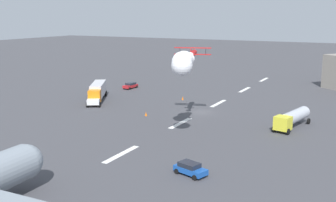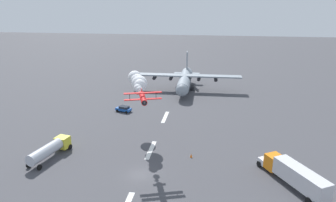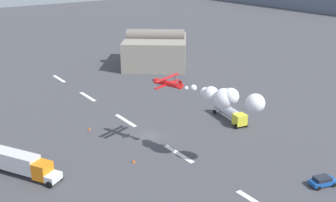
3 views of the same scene
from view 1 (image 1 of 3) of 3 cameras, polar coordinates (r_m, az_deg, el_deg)
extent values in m
plane|color=#424247|center=(81.59, 4.58, -1.55)|extent=(440.00, 440.00, 0.00)
cube|color=white|center=(125.05, 12.98, 2.87)|extent=(8.00, 0.90, 0.01)
cube|color=white|center=(107.36, 10.43, 1.54)|extent=(8.00, 0.90, 0.01)
cube|color=white|center=(90.04, 6.90, -0.33)|extent=(8.00, 0.90, 0.01)
cube|color=white|center=(73.36, 1.72, -3.05)|extent=(8.00, 0.90, 0.01)
cube|color=white|center=(57.88, -6.41, -7.23)|extent=(8.00, 0.90, 0.01)
sphere|color=gray|center=(48.28, -18.87, -7.79)|extent=(3.70, 3.70, 3.70)
cylinder|color=red|center=(74.52, 3.38, 6.50)|extent=(5.76, 2.71, 1.00)
cube|color=red|center=(74.73, 3.40, 6.40)|extent=(2.68, 6.48, 0.12)
cube|color=red|center=(74.63, 3.41, 7.27)|extent=(2.68, 6.48, 0.12)
cylinder|color=black|center=(74.97, 1.64, 6.87)|extent=(0.08, 0.08, 1.14)
cylinder|color=black|center=(74.46, 5.18, 6.79)|extent=(0.08, 0.08, 1.14)
cube|color=red|center=(71.92, 3.15, 6.67)|extent=(0.70, 0.31, 1.10)
cube|color=red|center=(71.96, 3.15, 6.35)|extent=(1.18, 2.09, 0.08)
cone|color=black|center=(77.70, 3.65, 6.71)|extent=(0.93, 1.02, 0.85)
sphere|color=white|center=(70.88, 3.24, 6.07)|extent=(0.70, 0.70, 0.70)
sphere|color=white|center=(69.37, 3.05, 6.24)|extent=(1.11, 1.11, 1.11)
sphere|color=white|center=(67.27, 3.01, 5.77)|extent=(1.58, 1.58, 1.58)
sphere|color=white|center=(65.86, 2.34, 5.78)|extent=(2.48, 2.48, 2.48)
sphere|color=white|center=(62.43, 2.19, 5.64)|extent=(2.71, 2.71, 2.71)
sphere|color=white|center=(63.48, 1.98, 5.33)|extent=(3.29, 3.29, 3.29)
sphere|color=white|center=(58.39, 1.91, 4.89)|extent=(3.01, 3.01, 3.01)
cube|color=silver|center=(86.97, -10.17, -0.12)|extent=(2.63, 2.96, 1.10)
cube|color=orange|center=(88.76, -10.01, 0.62)|extent=(3.32, 3.36, 2.60)
cube|color=silver|center=(94.70, -9.53, 1.61)|extent=(9.89, 7.11, 2.80)
cylinder|color=black|center=(86.72, -9.36, -0.50)|extent=(1.13, 0.85, 1.10)
cylinder|color=black|center=(97.97, -8.54, 0.95)|extent=(1.13, 0.85, 1.10)
cylinder|color=black|center=(99.14, -8.46, 1.08)|extent=(1.13, 0.85, 1.10)
cylinder|color=black|center=(87.07, -10.99, -0.51)|extent=(1.13, 0.85, 1.10)
cylinder|color=black|center=(98.28, -9.98, 0.93)|extent=(1.13, 0.85, 1.10)
cylinder|color=black|center=(99.45, -9.89, 1.06)|extent=(1.13, 0.85, 1.10)
cube|color=yellow|center=(69.65, 15.42, -2.93)|extent=(2.65, 2.80, 2.20)
cylinder|color=#B7BCC6|center=(74.04, 17.01, -1.96)|extent=(8.00, 3.64, 2.10)
cylinder|color=black|center=(68.94, 16.08, -4.07)|extent=(1.04, 0.52, 1.00)
cylinder|color=black|center=(76.72, 18.66, -2.63)|extent=(1.04, 0.52, 1.00)
cylinder|color=black|center=(69.87, 14.27, -3.76)|extent=(1.04, 0.52, 1.00)
cylinder|color=black|center=(77.56, 17.01, -2.37)|extent=(1.04, 0.52, 1.00)
cube|color=#B21E23|center=(107.58, -5.17, 2.05)|extent=(4.53, 2.05, 0.65)
cube|color=#1E232D|center=(107.64, -5.11, 2.38)|extent=(2.75, 1.80, 0.55)
cylinder|color=black|center=(105.88, -5.26, 1.71)|extent=(0.65, 0.26, 0.64)
cylinder|color=black|center=(108.36, -4.30, 1.96)|extent=(0.65, 0.26, 0.64)
cylinder|color=black|center=(106.93, -6.05, 1.80)|extent=(0.65, 0.26, 0.64)
cylinder|color=black|center=(109.39, -5.07, 2.04)|extent=(0.65, 0.26, 0.64)
cube|color=#194CA5|center=(50.31, 3.10, -9.38)|extent=(2.89, 4.40, 0.65)
cube|color=#1E232D|center=(50.22, 2.93, -8.69)|extent=(2.29, 2.80, 0.55)
cylinder|color=black|center=(50.22, 5.02, -9.85)|extent=(0.39, 0.68, 0.64)
cylinder|color=black|center=(51.93, 2.57, -9.07)|extent=(0.39, 0.68, 0.64)
cylinder|color=black|center=(48.94, 3.66, -10.43)|extent=(0.39, 0.68, 0.64)
cylinder|color=black|center=(50.69, 1.19, -9.59)|extent=(0.39, 0.68, 0.64)
cone|color=orange|center=(93.01, 2.01, 0.38)|extent=(0.44, 0.44, 0.75)
cone|color=orange|center=(78.58, -3.03, -1.77)|extent=(0.44, 0.44, 0.75)
camera|label=2|loc=(127.25, 8.31, 16.05)|focal=34.01mm
camera|label=3|loc=(72.31, -54.44, 18.67)|focal=43.35mm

